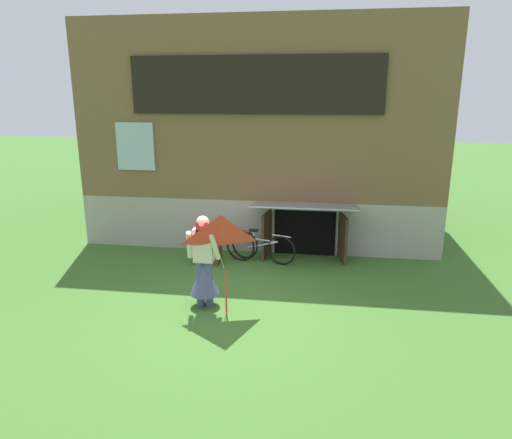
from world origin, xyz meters
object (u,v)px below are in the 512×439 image
(bicycle_red, at_px, (222,242))
(person, at_px, (204,269))
(bicycle_silver, at_px, (263,247))
(wooden_crate, at_px, (208,254))
(kite, at_px, (221,241))

(bicycle_red, bearing_deg, person, -67.32)
(person, height_order, bicycle_silver, person)
(wooden_crate, bearing_deg, person, -77.50)
(person, distance_m, bicycle_red, 2.52)
(bicycle_silver, height_order, bicycle_red, bicycle_red)
(person, bearing_deg, bicycle_silver, 48.16)
(bicycle_silver, distance_m, wooden_crate, 1.22)
(kite, height_order, bicycle_silver, kite)
(kite, xyz_separation_m, wooden_crate, (-0.90, 2.62, -1.19))
(bicycle_red, height_order, wooden_crate, bicycle_red)
(kite, bearing_deg, bicycle_silver, 84.33)
(person, height_order, kite, kite)
(kite, distance_m, bicycle_red, 3.23)
(bicycle_silver, bearing_deg, kite, -77.43)
(person, relative_size, kite, 0.95)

